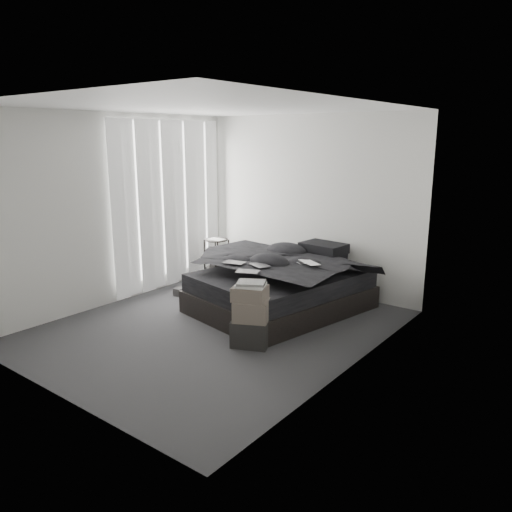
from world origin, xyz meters
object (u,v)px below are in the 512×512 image
Objects in this scene: box_lower at (251,332)px; bed at (280,299)px; side_stand at (217,260)px; laptop at (306,257)px.

bed is at bearing 109.36° from box_lower.
side_stand is at bearing 173.00° from bed.
laptop reaches higher than bed.
laptop is 2.17m from side_stand.
box_lower is (2.05, -1.72, -0.19)m from side_stand.
bed is 6.24× the size of laptop.
box_lower reaches higher than bed.
box_lower is at bearing -59.10° from bed.
bed is 1.25m from box_lower.
laptop is 1.31m from box_lower.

